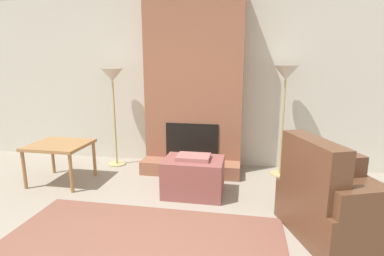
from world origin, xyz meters
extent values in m
cube|color=beige|center=(0.00, 3.17, 1.30)|extent=(7.54, 0.06, 2.60)
cube|color=#935B42|center=(0.00, 2.94, 1.30)|extent=(1.44, 0.39, 2.60)
cube|color=#935B42|center=(0.00, 2.58, 0.10)|extent=(1.44, 0.33, 0.19)
cube|color=black|center=(0.00, 2.74, 0.46)|extent=(0.78, 0.02, 0.53)
cube|color=#8C4C47|center=(0.17, 1.92, 0.23)|extent=(0.72, 0.51, 0.46)
cube|color=#A56660|center=(0.17, 1.92, 0.48)|extent=(0.39, 0.28, 0.05)
cube|color=brown|center=(1.74, 1.32, 0.21)|extent=(1.26, 1.22, 0.42)
cube|color=brown|center=(1.36, 1.18, 0.47)|extent=(0.46, 0.79, 0.94)
cube|color=brown|center=(1.87, 0.96, 0.32)|extent=(0.89, 0.46, 0.64)
cube|color=brown|center=(1.60, 1.68, 0.32)|extent=(0.89, 0.46, 0.64)
cube|color=#9E7042|center=(-1.67, 2.00, 0.52)|extent=(0.74, 0.67, 0.04)
cylinder|color=#9E7042|center=(-2.00, 1.71, 0.25)|extent=(0.04, 0.04, 0.50)
cylinder|color=#9E7042|center=(-1.34, 1.71, 0.25)|extent=(0.04, 0.04, 0.50)
cylinder|color=#9E7042|center=(-2.00, 2.30, 0.25)|extent=(0.04, 0.04, 0.50)
cylinder|color=#9E7042|center=(-1.34, 2.30, 0.25)|extent=(0.04, 0.04, 0.50)
cylinder|color=tan|center=(-1.24, 2.82, 0.01)|extent=(0.28, 0.28, 0.02)
cylinder|color=tan|center=(-1.24, 2.82, 0.67)|extent=(0.03, 0.03, 1.31)
cone|color=beige|center=(-1.24, 2.82, 1.42)|extent=(0.34, 0.34, 0.19)
cylinder|color=tan|center=(1.29, 2.82, 0.01)|extent=(0.28, 0.28, 0.02)
cylinder|color=tan|center=(1.29, 2.82, 0.69)|extent=(0.03, 0.03, 1.35)
cone|color=beige|center=(1.29, 2.82, 1.47)|extent=(0.34, 0.34, 0.19)
cube|color=brown|center=(-0.12, 0.84, 0.01)|extent=(2.57, 1.26, 0.01)
camera|label=1|loc=(0.76, -1.48, 1.58)|focal=28.00mm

